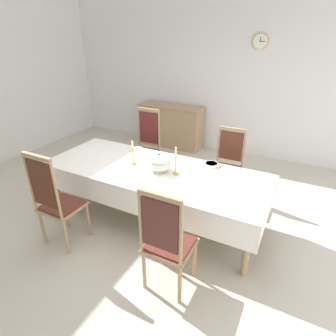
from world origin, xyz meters
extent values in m
cube|color=beige|center=(0.00, 0.00, -0.02)|extent=(7.13, 5.65, 0.04)
cube|color=silver|center=(0.00, 2.86, 1.77)|extent=(7.13, 0.08, 3.54)
cylinder|color=#A18466|center=(-1.33, -0.44, 0.35)|extent=(0.07, 0.07, 0.70)
cylinder|color=tan|center=(1.33, -0.44, 0.35)|extent=(0.07, 0.07, 0.70)
cylinder|color=tan|center=(-1.33, 0.46, 0.35)|extent=(0.07, 0.07, 0.70)
cylinder|color=#A27C59|center=(1.33, 0.46, 0.35)|extent=(0.07, 0.07, 0.70)
cube|color=#A1895A|center=(0.00, 0.01, 0.66)|extent=(2.75, 0.98, 0.08)
cube|color=tan|center=(0.00, 0.01, 0.72)|extent=(2.87, 1.10, 0.03)
cube|color=white|center=(0.00, 0.01, 0.73)|extent=(2.89, 1.12, 0.00)
cube|color=white|center=(0.00, -0.54, 0.57)|extent=(2.89, 0.00, 0.33)
cube|color=white|center=(0.00, 0.56, 0.57)|extent=(2.89, 0.00, 0.33)
cube|color=white|center=(-1.43, 0.01, 0.57)|extent=(0.00, 1.12, 0.33)
cube|color=white|center=(1.43, 0.01, 0.57)|extent=(0.00, 1.12, 0.33)
cylinder|color=tan|center=(-0.91, -0.70, 0.23)|extent=(0.04, 0.04, 0.46)
cylinder|color=tan|center=(-0.53, -0.70, 0.23)|extent=(0.04, 0.04, 0.46)
cylinder|color=#9E8A5B|center=(-0.91, -1.06, 0.23)|extent=(0.04, 0.04, 0.46)
cylinder|color=tan|center=(-0.53, -1.06, 0.23)|extent=(0.04, 0.04, 0.46)
cube|color=tan|center=(-0.72, -0.88, 0.47)|extent=(0.44, 0.42, 0.03)
cube|color=#582720|center=(-0.72, -0.88, 0.50)|extent=(0.40, 0.38, 0.02)
cylinder|color=#A7805B|center=(-0.91, -1.07, 0.84)|extent=(0.03, 0.03, 0.70)
cylinder|color=tan|center=(-0.52, -1.07, 0.84)|extent=(0.03, 0.03, 0.70)
cube|color=#512A1D|center=(-0.72, -1.07, 0.87)|extent=(0.34, 0.02, 0.53)
cube|color=tan|center=(-0.72, -1.07, 1.18)|extent=(0.40, 0.04, 0.04)
cylinder|color=#9C8D57|center=(-0.53, 0.72, 0.23)|extent=(0.04, 0.04, 0.46)
cylinder|color=#9C8A5F|center=(-0.91, 0.72, 0.23)|extent=(0.04, 0.04, 0.46)
cylinder|color=tan|center=(-0.53, 1.08, 0.23)|extent=(0.04, 0.04, 0.46)
cylinder|color=#A6835A|center=(-0.91, 1.08, 0.23)|extent=(0.04, 0.04, 0.46)
cube|color=tan|center=(-0.72, 0.90, 0.47)|extent=(0.44, 0.42, 0.03)
cube|color=#582720|center=(-0.72, 0.90, 0.50)|extent=(0.40, 0.38, 0.02)
cylinder|color=#9F825A|center=(-0.52, 1.09, 0.83)|extent=(0.03, 0.03, 0.69)
cylinder|color=#9B8A67|center=(-0.91, 1.09, 0.83)|extent=(0.03, 0.03, 0.69)
cube|color=maroon|center=(-0.72, 1.09, 0.87)|extent=(0.34, 0.02, 0.52)
cube|color=tan|center=(-0.72, 1.09, 1.18)|extent=(0.40, 0.04, 0.04)
cylinder|color=tan|center=(0.50, -0.70, 0.23)|extent=(0.04, 0.04, 0.46)
cylinder|color=#AA7B5A|center=(0.88, -0.70, 0.23)|extent=(0.04, 0.04, 0.46)
cylinder|color=#9B8462|center=(0.50, -1.06, 0.23)|extent=(0.04, 0.04, 0.46)
cylinder|color=#A57C55|center=(0.88, -1.06, 0.23)|extent=(0.04, 0.04, 0.46)
cube|color=tan|center=(0.69, -0.88, 0.47)|extent=(0.44, 0.42, 0.03)
cube|color=#582720|center=(0.69, -0.88, 0.50)|extent=(0.40, 0.38, 0.02)
cylinder|color=#9C875B|center=(0.50, -1.07, 0.81)|extent=(0.03, 0.03, 0.64)
cylinder|color=#9C8D60|center=(0.89, -1.07, 0.81)|extent=(0.03, 0.03, 0.64)
cube|color=#562C26|center=(0.69, -1.07, 0.84)|extent=(0.34, 0.02, 0.49)
cube|color=tan|center=(0.69, -1.07, 1.13)|extent=(0.40, 0.04, 0.04)
cylinder|color=#A27B5B|center=(0.88, 0.72, 0.23)|extent=(0.04, 0.04, 0.46)
cylinder|color=#9D8564|center=(0.50, 0.72, 0.23)|extent=(0.04, 0.04, 0.46)
cylinder|color=tan|center=(0.88, 1.08, 0.23)|extent=(0.04, 0.04, 0.46)
cylinder|color=tan|center=(0.50, 1.08, 0.23)|extent=(0.04, 0.04, 0.46)
cube|color=tan|center=(0.69, 0.90, 0.47)|extent=(0.44, 0.42, 0.03)
cube|color=#582720|center=(0.69, 0.90, 0.50)|extent=(0.40, 0.38, 0.02)
cylinder|color=#A2855D|center=(0.89, 1.09, 0.77)|extent=(0.03, 0.03, 0.57)
cylinder|color=tan|center=(0.50, 1.09, 0.77)|extent=(0.03, 0.03, 0.57)
cube|color=#582E1E|center=(0.69, 1.09, 0.80)|extent=(0.34, 0.02, 0.43)
cube|color=tan|center=(0.69, 1.09, 1.06)|extent=(0.40, 0.04, 0.04)
cylinder|color=silver|center=(0.08, 0.01, 0.74)|extent=(0.16, 0.16, 0.02)
ellipsoid|color=silver|center=(0.08, 0.01, 0.82)|extent=(0.30, 0.30, 0.13)
ellipsoid|color=white|center=(0.08, 0.01, 0.90)|extent=(0.27, 0.27, 0.10)
sphere|color=#2C4E7D|center=(0.08, 0.01, 0.96)|extent=(0.03, 0.03, 0.03)
cylinder|color=gold|center=(-0.31, 0.01, 0.74)|extent=(0.07, 0.07, 0.02)
cylinder|color=gold|center=(-0.31, 0.01, 0.85)|extent=(0.02, 0.02, 0.20)
cone|color=gold|center=(-0.31, 0.01, 0.95)|extent=(0.04, 0.04, 0.02)
cylinder|color=silver|center=(-0.31, 0.01, 1.01)|extent=(0.02, 0.02, 0.10)
cylinder|color=gold|center=(0.31, 0.01, 0.74)|extent=(0.07, 0.07, 0.02)
cylinder|color=gold|center=(0.31, 0.01, 0.86)|extent=(0.02, 0.02, 0.22)
cone|color=gold|center=(0.31, 0.01, 0.98)|extent=(0.04, 0.04, 0.02)
cylinder|color=silver|center=(0.31, 0.01, 1.04)|extent=(0.02, 0.02, 0.10)
cylinder|color=silver|center=(0.62, 0.44, 0.75)|extent=(0.19, 0.19, 0.04)
cylinder|color=silver|center=(0.62, 0.44, 0.76)|extent=(0.15, 0.15, 0.03)
torus|color=#2C4E7D|center=(0.62, 0.44, 0.77)|extent=(0.18, 0.18, 0.01)
cylinder|color=silver|center=(-0.51, 0.44, 0.75)|extent=(0.15, 0.15, 0.04)
cylinder|color=silver|center=(-0.51, 0.44, 0.76)|extent=(0.13, 0.13, 0.03)
torus|color=#2C4E7D|center=(-0.51, 0.44, 0.77)|extent=(0.15, 0.15, 0.01)
cube|color=gold|center=(0.74, 0.41, 0.74)|extent=(0.03, 0.14, 0.00)
ellipsoid|color=gold|center=(0.75, 0.49, 0.74)|extent=(0.03, 0.05, 0.01)
cube|color=gold|center=(-0.61, 0.40, 0.74)|extent=(0.04, 0.14, 0.00)
ellipsoid|color=gold|center=(-0.63, 0.49, 0.74)|extent=(0.03, 0.05, 0.01)
cube|color=tan|center=(-1.05, 2.54, 0.44)|extent=(1.40, 0.44, 0.88)
cube|color=tan|center=(-1.05, 2.54, 0.89)|extent=(1.44, 0.48, 0.02)
cube|color=tan|center=(-0.70, 2.77, 0.44)|extent=(0.59, 0.01, 0.70)
cube|color=tan|center=(-1.40, 2.77, 0.44)|extent=(0.59, 0.01, 0.70)
cylinder|color=#D1B251|center=(0.60, 2.79, 2.16)|extent=(0.27, 0.05, 0.27)
cylinder|color=silver|center=(0.60, 2.76, 2.16)|extent=(0.24, 0.01, 0.24)
cube|color=black|center=(0.60, 2.76, 2.19)|extent=(0.01, 0.00, 0.07)
cube|color=black|center=(0.63, 2.76, 2.16)|extent=(0.10, 0.00, 0.01)
camera|label=1|loc=(1.60, -2.67, 2.28)|focal=29.30mm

